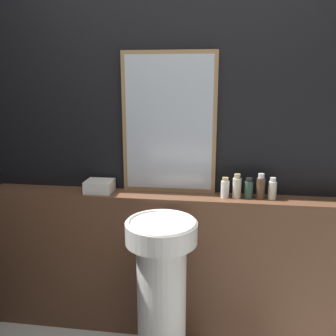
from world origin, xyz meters
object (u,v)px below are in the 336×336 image
at_px(mirror, 169,124).
at_px(shampoo_bottle, 225,188).
at_px(lotion_bottle, 249,189).
at_px(hand_soap_bottle, 272,189).
at_px(towel_stack, 99,186).
at_px(conditioner_bottle, 237,187).
at_px(pedestal_sink, 162,288).
at_px(body_wash_bottle, 261,187).

xyz_separation_m(mirror, shampoo_bottle, (0.37, -0.08, -0.39)).
distance_m(lotion_bottle, hand_soap_bottle, 0.14).
relative_size(mirror, towel_stack, 5.10).
relative_size(conditioner_bottle, lotion_bottle, 1.17).
xyz_separation_m(pedestal_sink, shampoo_bottle, (0.34, 0.36, 0.51)).
relative_size(lotion_bottle, hand_soap_bottle, 0.95).
bearing_deg(shampoo_bottle, body_wash_bottle, 0.00).
bearing_deg(pedestal_sink, conditioner_bottle, 41.06).
relative_size(shampoo_bottle, lotion_bottle, 0.98).
relative_size(shampoo_bottle, hand_soap_bottle, 0.93).
height_order(conditioner_bottle, lotion_bottle, conditioner_bottle).
height_order(lotion_bottle, hand_soap_bottle, hand_soap_bottle).
bearing_deg(hand_soap_bottle, towel_stack, 180.00).
distance_m(mirror, body_wash_bottle, 0.70).
height_order(lotion_bottle, body_wash_bottle, body_wash_bottle).
distance_m(towel_stack, hand_soap_bottle, 1.10).
bearing_deg(mirror, towel_stack, -169.61).
bearing_deg(mirror, conditioner_bottle, -10.55).
bearing_deg(body_wash_bottle, lotion_bottle, 180.00).
xyz_separation_m(towel_stack, conditioner_bottle, (0.88, 0.00, 0.03)).
distance_m(pedestal_sink, lotion_bottle, 0.79).
bearing_deg(hand_soap_bottle, body_wash_bottle, 180.00).
xyz_separation_m(body_wash_bottle, hand_soap_bottle, (0.07, 0.00, -0.01)).
relative_size(towel_stack, shampoo_bottle, 1.35).
bearing_deg(conditioner_bottle, mirror, 169.45).
bearing_deg(conditioner_bottle, towel_stack, 180.00).
xyz_separation_m(lotion_bottle, hand_soap_bottle, (0.14, 0.00, 0.00)).
height_order(mirror, lotion_bottle, mirror).
height_order(pedestal_sink, mirror, mirror).
xyz_separation_m(towel_stack, lotion_bottle, (0.96, 0.00, 0.02)).
height_order(conditioner_bottle, hand_soap_bottle, conditioner_bottle).
relative_size(pedestal_sink, lotion_bottle, 7.17).
bearing_deg(mirror, body_wash_bottle, -7.98).
distance_m(mirror, conditioner_bottle, 0.58).
relative_size(towel_stack, body_wash_bottle, 1.08).
bearing_deg(mirror, shampoo_bottle, -12.56).
bearing_deg(lotion_bottle, body_wash_bottle, 0.00).
xyz_separation_m(conditioner_bottle, body_wash_bottle, (0.14, 0.00, 0.00)).
relative_size(pedestal_sink, mirror, 1.06).
distance_m(towel_stack, lotion_bottle, 0.96).
xyz_separation_m(mirror, body_wash_bottle, (0.58, -0.08, -0.37)).
distance_m(conditioner_bottle, hand_soap_bottle, 0.22).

